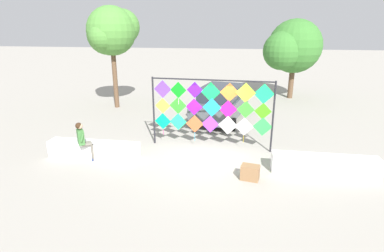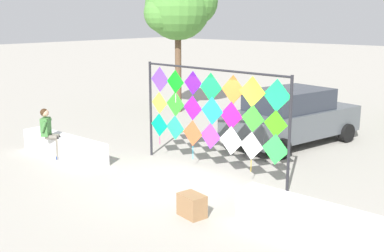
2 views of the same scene
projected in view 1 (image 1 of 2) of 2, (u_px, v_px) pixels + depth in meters
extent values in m
plane|color=#9E998E|center=(204.00, 160.00, 11.15)|extent=(120.00, 120.00, 0.00)
cube|color=white|center=(94.00, 150.00, 11.26)|extent=(3.37, 0.57, 0.62)
cube|color=white|center=(324.00, 165.00, 10.03)|extent=(3.37, 0.57, 0.62)
cylinder|color=#232328|center=(154.00, 111.00, 12.34)|extent=(0.07, 0.07, 2.76)
cylinder|color=#232328|center=(273.00, 118.00, 11.44)|extent=(0.07, 0.07, 2.76)
cylinder|color=#232328|center=(212.00, 80.00, 11.48)|extent=(4.67, 0.26, 0.06)
cube|color=#06E17C|center=(163.00, 121.00, 12.37)|extent=(0.68, 0.04, 0.68)
cylinder|color=#E51676|center=(163.00, 132.00, 12.52)|extent=(0.02, 0.02, 0.24)
cube|color=#1FF37E|center=(178.00, 122.00, 12.25)|extent=(0.69, 0.04, 0.69)
cube|color=#DC582E|center=(195.00, 124.00, 12.13)|extent=(0.71, 0.04, 0.71)
cylinder|color=#16B3E5|center=(195.00, 137.00, 12.30)|extent=(0.02, 0.02, 0.37)
cube|color=#8F35EC|center=(210.00, 124.00, 12.02)|extent=(0.70, 0.04, 0.70)
cube|color=white|center=(228.00, 125.00, 11.89)|extent=(0.74, 0.04, 0.74)
cube|color=white|center=(244.00, 127.00, 11.77)|extent=(0.70, 0.04, 0.70)
cylinder|color=gold|center=(243.00, 139.00, 11.94)|extent=(0.02, 0.02, 0.31)
cube|color=#32E94D|center=(263.00, 127.00, 11.62)|extent=(0.74, 0.04, 0.74)
cube|color=#D6E938|center=(163.00, 106.00, 12.18)|extent=(0.62, 0.04, 0.62)
cube|color=#2EF026|center=(178.00, 105.00, 12.07)|extent=(0.69, 0.04, 0.69)
cube|color=purple|center=(194.00, 107.00, 11.95)|extent=(0.67, 0.04, 0.67)
cylinder|color=#72E516|center=(194.00, 119.00, 12.12)|extent=(0.02, 0.02, 0.34)
cube|color=#199AD0|center=(212.00, 107.00, 11.80)|extent=(0.73, 0.04, 0.73)
cylinder|color=#E55316|center=(212.00, 120.00, 11.96)|extent=(0.02, 0.02, 0.25)
cube|color=#D31687|center=(228.00, 109.00, 11.70)|extent=(0.71, 0.04, 0.71)
cylinder|color=#16E56A|center=(228.00, 121.00, 11.85)|extent=(0.02, 0.02, 0.22)
cube|color=#38E12F|center=(246.00, 110.00, 11.55)|extent=(0.66, 0.04, 0.66)
cube|color=#42F917|center=(263.00, 111.00, 11.45)|extent=(0.65, 0.04, 0.65)
cube|color=#6B3AF6|center=(163.00, 89.00, 11.99)|extent=(0.71, 0.04, 0.71)
cube|color=#0CD116|center=(178.00, 90.00, 11.85)|extent=(0.64, 0.04, 0.64)
cylinder|color=#E516DA|center=(179.00, 101.00, 12.00)|extent=(0.02, 0.02, 0.26)
cube|color=#5313F0|center=(195.00, 90.00, 11.73)|extent=(0.63, 0.04, 0.63)
cube|color=#11CF4A|center=(211.00, 92.00, 11.63)|extent=(0.75, 0.04, 0.75)
cube|color=orange|center=(229.00, 92.00, 11.50)|extent=(0.73, 0.04, 0.73)
cube|color=#B6F12F|center=(246.00, 93.00, 11.36)|extent=(0.75, 0.04, 0.75)
cube|color=#19F071|center=(264.00, 94.00, 11.26)|extent=(0.76, 0.04, 0.76)
cylinder|color=#666056|center=(93.00, 153.00, 10.99)|extent=(0.11, 0.11, 0.62)
cylinder|color=#666056|center=(87.00, 145.00, 10.81)|extent=(0.35, 0.31, 0.13)
cube|color=navy|center=(95.00, 159.00, 11.10)|extent=(0.25, 0.23, 0.09)
cylinder|color=#666056|center=(92.00, 151.00, 11.13)|extent=(0.11, 0.11, 0.62)
cylinder|color=#666056|center=(86.00, 143.00, 10.95)|extent=(0.35, 0.31, 0.13)
cube|color=navy|center=(94.00, 157.00, 11.24)|extent=(0.25, 0.23, 0.09)
cube|color=#3D7538|center=(81.00, 137.00, 10.71)|extent=(0.38, 0.40, 0.52)
sphere|color=tan|center=(79.00, 126.00, 10.59)|extent=(0.22, 0.22, 0.22)
sphere|color=#382314|center=(79.00, 126.00, 10.58)|extent=(0.22, 0.22, 0.22)
cylinder|color=#3D7538|center=(82.00, 137.00, 10.52)|extent=(0.19, 0.17, 0.31)
cylinder|color=#3D7538|center=(80.00, 134.00, 10.89)|extent=(0.19, 0.17, 0.31)
cube|color=#4C5156|center=(221.00, 106.00, 15.82)|extent=(2.83, 4.88, 0.82)
cube|color=#282D38|center=(221.00, 93.00, 15.45)|extent=(2.20, 2.86, 0.65)
cylinder|color=black|center=(212.00, 105.00, 17.66)|extent=(0.36, 0.65, 0.61)
cylinder|color=black|center=(246.00, 108.00, 17.01)|extent=(0.36, 0.65, 0.61)
cylinder|color=black|center=(193.00, 120.00, 14.89)|extent=(0.36, 0.65, 0.61)
cylinder|color=black|center=(232.00, 124.00, 14.23)|extent=(0.36, 0.65, 0.61)
cube|color=olive|center=(250.00, 172.00, 9.65)|extent=(0.63, 0.48, 0.47)
cylinder|color=brown|center=(291.00, 80.00, 20.51)|extent=(0.34, 0.34, 2.38)
sphere|color=#38752D|center=(295.00, 46.00, 19.82)|extent=(3.43, 3.43, 3.43)
sphere|color=#38752D|center=(298.00, 39.00, 19.45)|extent=(2.32, 2.32, 2.32)
sphere|color=#38752D|center=(282.00, 51.00, 19.26)|extent=(2.43, 2.43, 2.43)
sphere|color=#38752D|center=(300.00, 54.00, 20.25)|extent=(1.98, 1.98, 1.98)
cylinder|color=brown|center=(115.00, 77.00, 17.92)|extent=(0.27, 0.27, 3.58)
sphere|color=#4C8938|center=(111.00, 31.00, 17.12)|extent=(2.72, 2.72, 2.72)
sphere|color=#4C8938|center=(107.00, 35.00, 17.89)|extent=(2.28, 2.28, 2.28)
sphere|color=#4C8938|center=(103.00, 36.00, 16.60)|extent=(1.56, 1.56, 1.56)
sphere|color=#4C8938|center=(122.00, 27.00, 17.46)|extent=(1.96, 1.96, 1.96)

